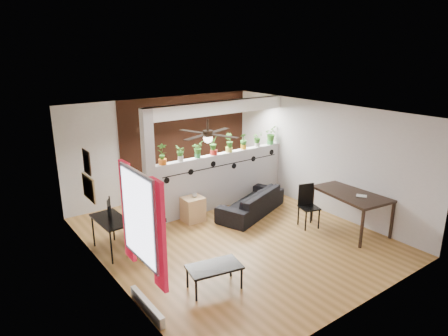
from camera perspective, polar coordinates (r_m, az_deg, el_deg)
room_shell at (r=7.97m, az=1.33°, el=-1.35°), size 6.30×7.10×2.90m
partition_wall at (r=9.76m, az=-0.35°, el=-1.72°), size 3.60×0.18×1.35m
ceiling_header at (r=9.34m, az=-0.37°, el=8.64°), size 3.60×0.18×0.30m
pier_column at (r=8.64m, az=-10.66°, el=-0.18°), size 0.22×0.20×2.60m
brick_panel at (r=10.77m, az=-4.97°, el=3.46°), size 3.90×0.05×2.60m
vine_decal at (r=9.56m, az=-0.02°, el=0.43°), size 3.31×0.01×0.30m
window_assembly at (r=5.70m, az=-11.88°, el=-7.19°), size 0.09×1.30×1.55m
baseboard_heater at (r=6.41m, az=-10.94°, el=-18.82°), size 0.08×1.00×0.18m
corkboard at (r=7.64m, az=-18.76°, el=-2.72°), size 0.03×0.60×0.45m
framed_art at (r=7.44m, az=-19.02°, el=0.80°), size 0.03×0.34×0.44m
ceiling_fan at (r=7.01m, az=-2.31°, el=4.69°), size 1.19×1.19×0.43m
potted_plant_0 at (r=8.70m, az=-8.82°, el=2.12°), size 0.32×0.30×0.48m
potted_plant_1 at (r=8.92m, az=-6.24°, el=2.20°), size 0.20×0.22×0.36m
potted_plant_2 at (r=9.14m, az=-3.80°, el=2.71°), size 0.25×0.24×0.39m
potted_plant_3 at (r=9.38m, az=-1.48°, el=3.34°), size 0.28×0.24×0.46m
potted_plant_4 at (r=9.64m, az=0.72°, el=3.70°), size 0.24×0.27×0.46m
potted_plant_5 at (r=9.91m, az=2.81°, el=3.89°), size 0.21×0.17×0.40m
potted_plant_6 at (r=10.20m, az=4.79°, el=4.19°), size 0.19×0.16×0.39m
potted_plant_7 at (r=10.49m, az=6.66°, el=4.71°), size 0.31×0.31×0.47m
sofa at (r=9.48m, az=3.90°, el=-4.91°), size 2.02×1.35×0.55m
cube_shelf at (r=9.09m, az=-4.45°, el=-5.88°), size 0.47×0.42×0.56m
cup at (r=8.99m, az=-4.23°, el=-3.89°), size 0.14×0.14×0.09m
computer_desk at (r=7.92m, az=-15.83°, el=-7.43°), size 0.53×0.96×0.68m
monitor at (r=7.99m, az=-16.31°, el=-6.06°), size 0.30×0.14×0.17m
office_chair at (r=8.04m, az=-10.85°, el=-7.78°), size 0.57×0.58×1.08m
dining_table at (r=8.91m, az=17.77°, el=-3.90°), size 1.14×1.66×0.84m
book at (r=8.64m, az=19.03°, el=-3.97°), size 0.24×0.26×0.02m
folding_chair at (r=8.93m, az=11.82°, el=-4.72°), size 0.48×0.48×0.95m
coffee_table at (r=6.66m, az=-1.39°, el=-14.14°), size 0.95×0.65×0.41m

